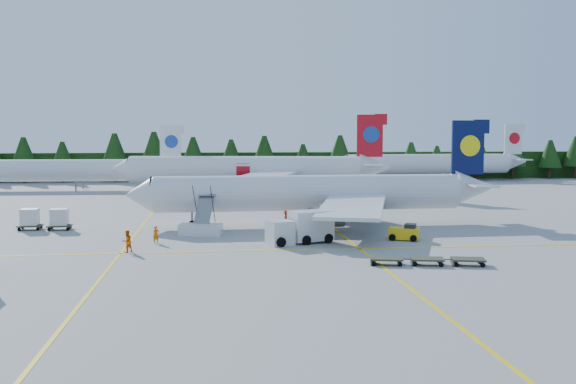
{
  "coord_description": "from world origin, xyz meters",
  "views": [
    {
      "loc": [
        -6.25,
        -58.99,
        9.64
      ],
      "look_at": [
        1.7,
        10.35,
        3.5
      ],
      "focal_mm": 40.0,
      "sensor_mm": 36.0,
      "label": 1
    }
  ],
  "objects": [
    {
      "name": "ground",
      "position": [
        0.0,
        0.0,
        0.0
      ],
      "size": [
        320.0,
        320.0,
        0.0
      ],
      "primitive_type": "plane",
      "color": "#9A9B95",
      "rests_on": "ground"
    },
    {
      "name": "airliner_far_left",
      "position": [
        -33.23,
        58.1,
        3.58
      ],
      "size": [
        39.32,
        5.2,
        11.43
      ],
      "rotation": [
        0.0,
        0.0,
        -0.04
      ],
      "color": "silver",
      "rests_on": "ground"
    },
    {
      "name": "crew_a",
      "position": [
        -11.53,
        -1.17,
        0.78
      ],
      "size": [
        0.68,
        0.58,
        1.57
      ],
      "primitive_type": "imported",
      "rotation": [
        0.0,
        0.0,
        0.44
      ],
      "color": "#E56004",
      "rests_on": "ground"
    },
    {
      "name": "taxi_stripe_cross",
      "position": [
        0.0,
        -6.0,
        0.01
      ],
      "size": [
        80.0,
        0.25,
        0.01
      ],
      "primitive_type": "cube",
      "color": "yellow",
      "rests_on": "ground"
    },
    {
      "name": "treeline_hedge",
      "position": [
        0.0,
        82.0,
        3.0
      ],
      "size": [
        220.0,
        4.0,
        6.0
      ],
      "primitive_type": "cube",
      "color": "black",
      "rests_on": "ground"
    },
    {
      "name": "airstairs",
      "position": [
        -7.61,
        3.69,
        0.8
      ],
      "size": [
        4.37,
        5.94,
        3.67
      ],
      "rotation": [
        0.0,
        0.0,
        -0.16
      ],
      "color": "silver",
      "rests_on": "ground"
    },
    {
      "name": "airliner_red",
      "position": [
        -2.06,
        47.59,
        3.94
      ],
      "size": [
        44.87,
        36.67,
        13.1
      ],
      "rotation": [
        0.0,
        0.0,
        -0.15
      ],
      "color": "silver",
      "rests_on": "ground"
    },
    {
      "name": "crew_c",
      "position": [
        1.19,
        7.1,
        0.94
      ],
      "size": [
        0.68,
        0.87,
        1.87
      ],
      "primitive_type": "imported",
      "rotation": [
        0.0,
        0.0,
        1.35
      ],
      "color": "red",
      "rests_on": "ground"
    },
    {
      "name": "airliner_far_right",
      "position": [
        37.42,
        71.94,
        3.79
      ],
      "size": [
        41.61,
        5.93,
        12.09
      ],
      "rotation": [
        0.0,
        0.0,
        0.05
      ],
      "color": "silver",
      "rests_on": "ground"
    },
    {
      "name": "airliner_navy",
      "position": [
        3.18,
        9.2,
        3.41
      ],
      "size": [
        38.97,
        32.07,
        11.33
      ],
      "rotation": [
        0.0,
        0.0,
        0.02
      ],
      "color": "silver",
      "rests_on": "ground"
    },
    {
      "name": "taxi_stripe_b",
      "position": [
        6.0,
        20.0,
        0.01
      ],
      "size": [
        0.25,
        120.0,
        0.01
      ],
      "primitive_type": "cube",
      "color": "yellow",
      "rests_on": "ground"
    },
    {
      "name": "uld_pair",
      "position": [
        -23.65,
        8.69,
        1.22
      ],
      "size": [
        5.47,
        2.32,
        1.81
      ],
      "rotation": [
        0.0,
        0.0,
        0.05
      ],
      "color": "#373C2C",
      "rests_on": "ground"
    },
    {
      "name": "baggage_tug",
      "position": [
        11.19,
        -1.84,
        0.71
      ],
      "size": [
        3.05,
        2.43,
        1.45
      ],
      "rotation": [
        0.0,
        0.0,
        -0.43
      ],
      "color": "yellow",
      "rests_on": "ground"
    },
    {
      "name": "taxi_stripe_a",
      "position": [
        -14.0,
        20.0,
        0.01
      ],
      "size": [
        0.25,
        120.0,
        0.01
      ],
      "primitive_type": "cube",
      "color": "yellow",
      "rests_on": "ground"
    },
    {
      "name": "dolly_train",
      "position": [
        9.48,
        -13.22,
        0.45
      ],
      "size": [
        8.66,
        2.97,
        0.14
      ],
      "rotation": [
        0.0,
        0.0,
        -0.23
      ],
      "color": "#373C2C",
      "rests_on": "ground"
    },
    {
      "name": "service_truck",
      "position": [
        1.31,
        -2.48,
        1.42
      ],
      "size": [
        6.32,
        4.03,
        2.87
      ],
      "rotation": [
        0.0,
        0.0,
        0.34
      ],
      "color": "white",
      "rests_on": "ground"
    },
    {
      "name": "crew_b",
      "position": [
        -13.52,
        -5.38,
        0.92
      ],
      "size": [
        1.13,
        1.11,
        1.84
      ],
      "primitive_type": "imported",
      "rotation": [
        0.0,
        0.0,
        3.84
      ],
      "color": "#E56304",
      "rests_on": "ground"
    }
  ]
}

